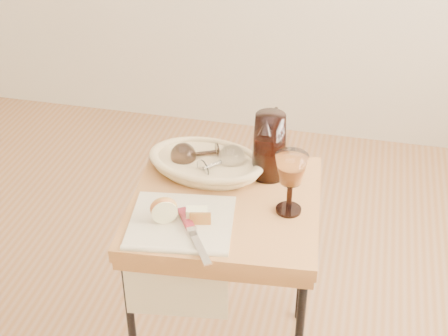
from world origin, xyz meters
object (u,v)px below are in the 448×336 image
(wine_goblet, at_px, (290,184))
(apple_half, at_px, (164,208))
(side_table, at_px, (225,287))
(pitcher, at_px, (269,146))
(bread_basket, at_px, (206,165))
(goblet_lying_a, at_px, (198,154))
(goblet_lying_b, at_px, (219,162))
(tea_towel, at_px, (181,221))
(table_knife, at_px, (193,233))

(wine_goblet, distance_m, apple_half, 0.35)
(side_table, bearing_deg, pitcher, 58.21)
(bread_basket, xyz_separation_m, goblet_lying_a, (-0.03, 0.01, 0.03))
(goblet_lying_b, bearing_deg, wine_goblet, -77.62)
(tea_towel, relative_size, pitcher, 1.14)
(apple_half, height_order, table_knife, apple_half)
(goblet_lying_a, bearing_deg, tea_towel, 69.92)
(pitcher, bearing_deg, tea_towel, -129.31)
(tea_towel, xyz_separation_m, goblet_lying_a, (-0.03, 0.27, 0.05))
(bread_basket, bearing_deg, apple_half, -93.59)
(goblet_lying_a, relative_size, apple_half, 1.69)
(bread_basket, height_order, goblet_lying_b, goblet_lying_b)
(side_table, distance_m, table_knife, 0.40)
(wine_goblet, bearing_deg, pitcher, 117.27)
(tea_towel, bearing_deg, goblet_lying_b, 70.56)
(bread_basket, distance_m, wine_goblet, 0.32)
(side_table, xyz_separation_m, tea_towel, (-0.09, -0.13, 0.34))
(bread_basket, bearing_deg, table_knife, -74.38)
(side_table, height_order, wine_goblet, wine_goblet)
(goblet_lying_a, distance_m, wine_goblet, 0.34)
(side_table, bearing_deg, goblet_lying_b, 112.12)
(tea_towel, height_order, goblet_lying_b, goblet_lying_b)
(side_table, height_order, tea_towel, tea_towel)
(wine_goblet, xyz_separation_m, apple_half, (-0.32, -0.12, -0.05))
(pitcher, relative_size, table_knife, 1.06)
(goblet_lying_a, bearing_deg, goblet_lying_b, 130.80)
(tea_towel, height_order, table_knife, table_knife)
(goblet_lying_b, relative_size, apple_half, 1.73)
(side_table, xyz_separation_m, pitcher, (0.10, 0.16, 0.44))
(tea_towel, height_order, bread_basket, bread_basket)
(pitcher, distance_m, apple_half, 0.38)
(table_knife, bearing_deg, goblet_lying_b, 147.35)
(side_table, bearing_deg, apple_half, -136.64)
(pitcher, bearing_deg, table_knife, -118.44)
(goblet_lying_a, height_order, apple_half, goblet_lying_a)
(goblet_lying_a, height_order, wine_goblet, wine_goblet)
(side_table, xyz_separation_m, bread_basket, (-0.09, 0.13, 0.37))
(tea_towel, distance_m, wine_goblet, 0.31)
(tea_towel, xyz_separation_m, table_knife, (0.05, -0.05, 0.01))
(wine_goblet, height_order, table_knife, wine_goblet)
(tea_towel, relative_size, bread_basket, 0.87)
(goblet_lying_a, distance_m, goblet_lying_b, 0.08)
(pitcher, relative_size, apple_half, 3.22)
(side_table, xyz_separation_m, apple_half, (-0.14, -0.13, 0.38))
(goblet_lying_a, relative_size, pitcher, 0.53)
(goblet_lying_b, distance_m, pitcher, 0.16)
(pitcher, xyz_separation_m, table_knife, (-0.14, -0.34, -0.09))
(pitcher, height_order, table_knife, pitcher)
(side_table, bearing_deg, goblet_lying_a, 130.12)
(side_table, relative_size, apple_half, 8.98)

